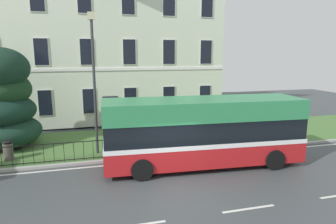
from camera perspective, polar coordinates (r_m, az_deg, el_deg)
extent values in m
cube|color=#404648|center=(12.00, 2.10, -15.36)|extent=(60.00, 56.00, 0.06)
cube|color=silver|center=(15.23, -1.97, -9.32)|extent=(54.00, 0.14, 0.01)
cube|color=silver|center=(11.25, 15.24, -17.49)|extent=(2.00, 0.12, 0.01)
cube|color=#9E9E99|center=(15.64, -2.36, -8.55)|extent=(57.00, 0.24, 0.12)
cube|color=#4B7439|center=(18.60, -4.50, -5.34)|extent=(57.00, 6.12, 0.12)
cube|color=silver|center=(26.07, -12.04, 11.73)|extent=(17.59, 8.83, 11.18)
cube|color=white|center=(21.66, -11.25, 8.06)|extent=(17.59, 0.06, 0.20)
cube|color=#2D333D|center=(22.01, -10.95, 0.17)|extent=(1.10, 0.06, 2.20)
cube|color=white|center=(22.03, -22.51, 1.62)|extent=(0.98, 0.04, 1.84)
cube|color=black|center=(22.01, -22.51, 1.62)|extent=(0.88, 0.03, 1.74)
cube|color=white|center=(21.83, -14.87, 2.02)|extent=(0.98, 0.04, 1.84)
cube|color=black|center=(21.81, -14.87, 2.01)|extent=(0.88, 0.03, 1.74)
cube|color=white|center=(22.02, -7.22, 2.38)|extent=(0.98, 0.04, 1.84)
cube|color=black|center=(22.00, -7.21, 2.37)|extent=(0.88, 0.03, 1.74)
cube|color=white|center=(22.59, 0.17, 2.69)|extent=(0.98, 0.04, 1.84)
cube|color=black|center=(22.57, 0.19, 2.68)|extent=(0.88, 0.03, 1.74)
cube|color=white|center=(23.51, 7.09, 2.94)|extent=(0.98, 0.04, 1.84)
cube|color=black|center=(23.49, 7.11, 2.93)|extent=(0.88, 0.03, 1.74)
cube|color=white|center=(21.78, -23.18, 10.59)|extent=(0.98, 0.04, 1.84)
cube|color=black|center=(21.76, -23.19, 10.58)|extent=(0.88, 0.03, 1.74)
cube|color=white|center=(21.58, -15.33, 11.08)|extent=(0.98, 0.04, 1.84)
cube|color=black|center=(21.56, -15.33, 11.08)|extent=(0.88, 0.03, 1.74)
cube|color=white|center=(21.77, -7.44, 11.37)|extent=(0.98, 0.04, 1.84)
cube|color=black|center=(21.75, -7.44, 11.37)|extent=(0.88, 0.03, 1.74)
cube|color=white|center=(22.35, 0.18, 11.45)|extent=(0.98, 0.04, 1.84)
cube|color=black|center=(22.33, 0.19, 11.45)|extent=(0.88, 0.03, 1.74)
cube|color=white|center=(23.28, 7.30, 11.35)|extent=(0.98, 0.04, 1.84)
cube|color=black|center=(23.26, 7.32, 11.35)|extent=(0.88, 0.03, 1.74)
cube|color=white|center=(22.06, -7.68, 20.34)|extent=(0.98, 0.04, 1.84)
cube|color=black|center=(22.04, -7.67, 20.35)|extent=(0.88, 0.03, 1.74)
cube|color=white|center=(22.63, 0.18, 20.20)|extent=(0.98, 0.04, 1.84)
cube|color=black|center=(22.61, 0.20, 20.20)|extent=(0.88, 0.03, 1.74)
cube|color=white|center=(23.55, 7.52, 19.75)|extent=(0.98, 0.04, 1.84)
cube|color=black|center=(23.54, 7.54, 19.75)|extent=(0.88, 0.03, 1.74)
cube|color=black|center=(15.33, -9.05, -5.12)|extent=(12.94, 0.04, 0.04)
cube|color=black|center=(15.59, -8.95, -8.19)|extent=(12.94, 0.04, 0.04)
cylinder|color=black|center=(15.95, -29.41, -7.60)|extent=(0.02, 0.02, 0.95)
cylinder|color=black|center=(15.83, -27.78, -7.57)|extent=(0.02, 0.02, 0.95)
cylinder|color=black|center=(15.73, -26.13, -7.53)|extent=(0.02, 0.02, 0.95)
cylinder|color=black|center=(15.65, -24.45, -7.49)|extent=(0.02, 0.02, 0.95)
cylinder|color=black|center=(15.57, -22.77, -7.44)|extent=(0.02, 0.02, 0.95)
cylinder|color=black|center=(15.51, -21.06, -7.39)|extent=(0.02, 0.02, 0.95)
cylinder|color=black|center=(15.46, -19.35, -7.32)|extent=(0.02, 0.02, 0.95)
cylinder|color=black|center=(15.43, -17.63, -7.25)|extent=(0.02, 0.02, 0.95)
cylinder|color=black|center=(15.41, -15.90, -7.18)|extent=(0.02, 0.02, 0.95)
cylinder|color=black|center=(15.40, -14.17, -7.09)|extent=(0.02, 0.02, 0.95)
cylinder|color=black|center=(15.41, -12.44, -7.00)|extent=(0.02, 0.02, 0.95)
cylinder|color=black|center=(15.43, -10.71, -6.91)|extent=(0.02, 0.02, 0.95)
cylinder|color=black|center=(15.47, -9.00, -6.81)|extent=(0.02, 0.02, 0.95)
cylinder|color=black|center=(15.52, -7.29, -6.70)|extent=(0.02, 0.02, 0.95)
cylinder|color=black|center=(15.58, -5.59, -6.59)|extent=(0.02, 0.02, 0.95)
cylinder|color=black|center=(15.66, -3.91, -6.47)|extent=(0.02, 0.02, 0.95)
cylinder|color=black|center=(15.75, -2.25, -6.35)|extent=(0.02, 0.02, 0.95)
cylinder|color=black|center=(15.85, -0.61, -6.23)|extent=(0.02, 0.02, 0.95)
cylinder|color=black|center=(15.96, 1.00, -6.10)|extent=(0.02, 0.02, 0.95)
cylinder|color=black|center=(16.09, 2.60, -5.97)|extent=(0.02, 0.02, 0.95)
cylinder|color=black|center=(16.23, 4.16, -5.84)|extent=(0.02, 0.02, 0.95)
cylinder|color=black|center=(16.38, 5.70, -5.70)|extent=(0.02, 0.02, 0.95)
cylinder|color=black|center=(16.55, 7.20, -5.57)|extent=(0.02, 0.02, 0.95)
cylinder|color=black|center=(16.72, 8.68, -5.43)|extent=(0.02, 0.02, 0.95)
cylinder|color=black|center=(16.91, 10.12, -5.29)|extent=(0.02, 0.02, 0.95)
cylinder|color=black|center=(17.10, 11.53, -5.15)|extent=(0.02, 0.02, 0.95)
cylinder|color=black|center=(17.31, 12.91, -5.02)|extent=(0.02, 0.02, 0.95)
cylinder|color=#423328|center=(19.27, -29.01, -4.02)|extent=(0.37, 0.37, 1.27)
ellipsoid|color=#173427|center=(19.15, -28.68, -3.30)|extent=(3.84, 3.84, 1.85)
ellipsoid|color=#19391F|center=(18.94, -29.28, 3.80)|extent=(3.09, 3.09, 2.08)
cube|color=#B21A1D|center=(14.50, 6.75, -7.13)|extent=(9.50, 3.04, 1.08)
cube|color=white|center=(14.35, 6.80, -5.24)|extent=(9.52, 3.06, 0.20)
cube|color=black|center=(14.21, 6.85, -3.12)|extent=(9.42, 2.99, 1.02)
cube|color=#2F8852|center=(14.00, 6.94, 0.68)|extent=(9.50, 3.04, 0.90)
cube|color=black|center=(16.29, 22.78, -2.26)|extent=(0.19, 2.07, 0.94)
cube|color=black|center=(16.11, 23.04, 1.07)|extent=(0.17, 1.78, 0.57)
cylinder|color=silver|center=(17.25, 20.99, -5.94)|extent=(0.05, 0.20, 0.20)
cylinder|color=silver|center=(16.01, 24.01, -7.47)|extent=(0.05, 0.20, 0.20)
cylinder|color=black|center=(16.79, 15.59, -6.06)|extent=(0.98, 0.36, 0.96)
cylinder|color=black|center=(14.84, 19.75, -8.60)|extent=(0.98, 0.36, 0.96)
cylinder|color=black|center=(15.10, -6.03, -7.64)|extent=(0.98, 0.36, 0.96)
cylinder|color=black|center=(12.89, -5.01, -10.97)|extent=(0.98, 0.36, 0.96)
cylinder|color=#333338|center=(15.68, -13.92, 4.29)|extent=(0.14, 0.14, 6.85)
cube|color=beige|center=(15.69, -14.55, 17.46)|extent=(0.36, 0.24, 0.36)
cylinder|color=#4C4742|center=(16.81, -28.34, -6.74)|extent=(0.47, 0.47, 0.86)
ellipsoid|color=black|center=(16.67, -28.50, -5.06)|extent=(0.48, 0.48, 0.16)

